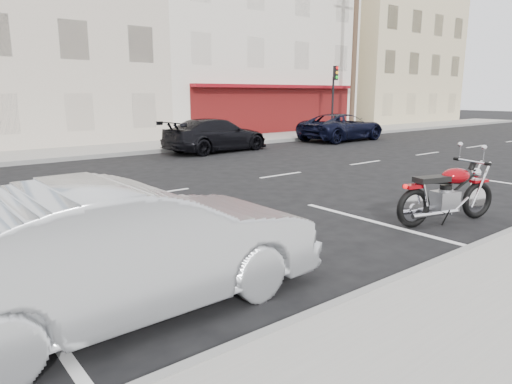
% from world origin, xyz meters
% --- Properties ---
extents(ground, '(120.00, 120.00, 0.00)m').
position_xyz_m(ground, '(0.00, 0.00, 0.00)').
color(ground, black).
rests_on(ground, ground).
extents(curb_near, '(80.00, 0.12, 0.16)m').
position_xyz_m(curb_near, '(-5.00, -7.00, 0.08)').
color(curb_near, gray).
rests_on(curb_near, ground).
extents(bldg_cream, '(12.00, 12.00, 11.50)m').
position_xyz_m(bldg_cream, '(-2.00, 16.30, 5.75)').
color(bldg_cream, beige).
rests_on(bldg_cream, ground).
extents(bldg_corner, '(14.00, 12.00, 12.50)m').
position_xyz_m(bldg_corner, '(11.00, 16.30, 6.25)').
color(bldg_corner, silver).
rests_on(bldg_corner, ground).
extents(bldg_far_east, '(12.00, 12.00, 11.00)m').
position_xyz_m(bldg_far_east, '(26.00, 16.30, 5.50)').
color(bldg_far_east, '#C8B78C').
rests_on(bldg_far_east, ground).
extents(utility_pole, '(1.80, 0.30, 9.00)m').
position_xyz_m(utility_pole, '(15.50, 8.60, 4.74)').
color(utility_pole, '#422D1E').
rests_on(utility_pole, sidewalk_far).
extents(traffic_light, '(0.26, 0.30, 3.80)m').
position_xyz_m(traffic_light, '(13.50, 8.33, 2.56)').
color(traffic_light, black).
rests_on(traffic_light, sidewalk_far).
extents(fire_hydrant, '(0.20, 0.20, 0.72)m').
position_xyz_m(fire_hydrant, '(12.00, 8.50, 0.53)').
color(fire_hydrant, beige).
rests_on(fire_hydrant, sidewalk_far).
extents(motorcycle, '(2.27, 0.95, 1.16)m').
position_xyz_m(motorcycle, '(1.80, -6.02, 0.53)').
color(motorcycle, black).
rests_on(motorcycle, ground).
extents(sedan_silver, '(4.58, 1.65, 1.50)m').
position_xyz_m(sedan_silver, '(-5.16, -5.51, 0.75)').
color(sedan_silver, '#ACAFB4').
rests_on(sedan_silver, ground).
extents(suv_far, '(5.11, 2.56, 1.39)m').
position_xyz_m(suv_far, '(11.30, 5.71, 0.69)').
color(suv_far, black).
rests_on(suv_far, ground).
extents(car_far, '(4.95, 2.41, 1.39)m').
position_xyz_m(car_far, '(3.65, 5.94, 0.69)').
color(car_far, black).
rests_on(car_far, ground).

